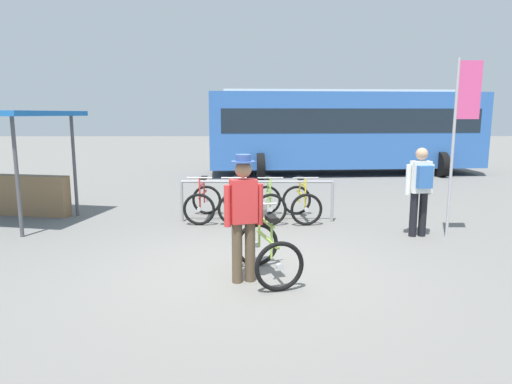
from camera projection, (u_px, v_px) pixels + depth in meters
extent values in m
plane|color=slate|center=(247.00, 270.00, 6.62)|extent=(80.00, 80.00, 0.00)
cylinder|color=#99999E|center=(182.00, 202.00, 9.55)|extent=(0.06, 0.06, 0.85)
cylinder|color=#99999E|center=(332.00, 202.00, 9.52)|extent=(0.06, 0.06, 0.85)
cylinder|color=#99999E|center=(257.00, 182.00, 9.46)|extent=(3.15, 0.11, 0.05)
torus|color=black|center=(207.00, 200.00, 10.24)|extent=(0.66, 0.11, 0.66)
cylinder|color=#B7B7BC|center=(207.00, 200.00, 10.24)|extent=(0.08, 0.07, 0.08)
torus|color=black|center=(199.00, 209.00, 9.24)|extent=(0.66, 0.11, 0.66)
cylinder|color=#B7B7BC|center=(199.00, 209.00, 9.24)|extent=(0.08, 0.07, 0.08)
cube|color=red|center=(203.00, 194.00, 9.70)|extent=(0.09, 0.92, 0.04)
cube|color=red|center=(202.00, 184.00, 9.61)|extent=(0.07, 0.61, 0.04)
cylinder|color=red|center=(204.00, 190.00, 9.87)|extent=(0.03, 0.03, 0.55)
cube|color=black|center=(204.00, 178.00, 9.83)|extent=(0.13, 0.25, 0.06)
cylinder|color=red|center=(200.00, 193.00, 9.30)|extent=(0.03, 0.03, 0.63)
cylinder|color=#B7B7BC|center=(199.00, 178.00, 9.25)|extent=(0.52, 0.06, 0.03)
torus|color=black|center=(238.00, 200.00, 10.23)|extent=(0.66, 0.11, 0.66)
cylinder|color=#B7B7BC|center=(238.00, 200.00, 10.23)|extent=(0.08, 0.07, 0.08)
torus|color=black|center=(234.00, 209.00, 9.23)|extent=(0.66, 0.11, 0.66)
cylinder|color=#B7B7BC|center=(234.00, 209.00, 9.23)|extent=(0.08, 0.07, 0.08)
cube|color=teal|center=(236.00, 194.00, 9.69)|extent=(0.08, 0.92, 0.04)
cube|color=teal|center=(235.00, 184.00, 9.61)|extent=(0.07, 0.61, 0.04)
cylinder|color=teal|center=(236.00, 190.00, 9.86)|extent=(0.03, 0.03, 0.55)
cube|color=black|center=(236.00, 178.00, 9.82)|extent=(0.13, 0.25, 0.06)
cylinder|color=teal|center=(234.00, 193.00, 9.30)|extent=(0.03, 0.03, 0.63)
cylinder|color=#B7B7BC|center=(234.00, 178.00, 9.24)|extent=(0.52, 0.05, 0.03)
torus|color=black|center=(266.00, 200.00, 10.23)|extent=(0.66, 0.10, 0.66)
cylinder|color=#B7B7BC|center=(266.00, 200.00, 10.23)|extent=(0.08, 0.07, 0.08)
torus|color=black|center=(271.00, 210.00, 9.22)|extent=(0.66, 0.10, 0.66)
cylinder|color=#B7B7BC|center=(271.00, 210.00, 9.22)|extent=(0.08, 0.07, 0.08)
cube|color=#9ED14C|center=(269.00, 194.00, 9.69)|extent=(0.08, 0.92, 0.04)
cube|color=#9ED14C|center=(269.00, 184.00, 9.60)|extent=(0.07, 0.61, 0.04)
cylinder|color=#9ED14C|center=(268.00, 190.00, 9.86)|extent=(0.03, 0.03, 0.55)
cube|color=black|center=(268.00, 178.00, 9.81)|extent=(0.13, 0.25, 0.06)
cylinder|color=#9ED14C|center=(270.00, 193.00, 9.29)|extent=(0.03, 0.03, 0.63)
cylinder|color=#B7B7BC|center=(270.00, 178.00, 9.24)|extent=(0.52, 0.06, 0.03)
torus|color=black|center=(297.00, 200.00, 10.22)|extent=(0.66, 0.13, 0.66)
cylinder|color=#B7B7BC|center=(297.00, 200.00, 10.22)|extent=(0.09, 0.07, 0.08)
torus|color=black|center=(306.00, 210.00, 9.22)|extent=(0.66, 0.13, 0.66)
cylinder|color=#B7B7BC|center=(306.00, 210.00, 9.22)|extent=(0.09, 0.07, 0.08)
cube|color=yellow|center=(301.00, 194.00, 9.68)|extent=(0.13, 0.92, 0.04)
cube|color=yellow|center=(302.00, 184.00, 9.59)|extent=(0.10, 0.61, 0.04)
cylinder|color=yellow|center=(300.00, 191.00, 9.85)|extent=(0.03, 0.03, 0.55)
cube|color=black|center=(300.00, 178.00, 9.80)|extent=(0.14, 0.25, 0.06)
cylinder|color=yellow|center=(305.00, 193.00, 9.28)|extent=(0.03, 0.03, 0.63)
cylinder|color=#B7B7BC|center=(306.00, 178.00, 9.23)|extent=(0.52, 0.08, 0.03)
torus|color=black|center=(279.00, 266.00, 5.78)|extent=(0.65, 0.24, 0.66)
cylinder|color=#B7B7BC|center=(279.00, 266.00, 5.78)|extent=(0.09, 0.08, 0.08)
torus|color=black|center=(257.00, 245.00, 6.75)|extent=(0.65, 0.24, 0.66)
cylinder|color=#B7B7BC|center=(257.00, 245.00, 6.75)|extent=(0.09, 0.08, 0.08)
cube|color=#9ED14C|center=(267.00, 239.00, 6.23)|extent=(0.28, 0.89, 0.04)
cube|color=#9ED14C|center=(266.00, 222.00, 6.24)|extent=(0.20, 0.60, 0.04)
cylinder|color=#9ED14C|center=(272.00, 239.00, 6.05)|extent=(0.03, 0.03, 0.55)
cube|color=black|center=(272.00, 219.00, 6.00)|extent=(0.18, 0.26, 0.06)
cylinder|color=#9ED14C|center=(259.00, 226.00, 6.58)|extent=(0.03, 0.03, 0.63)
cylinder|color=#B7B7BC|center=(259.00, 205.00, 6.53)|extent=(0.51, 0.17, 0.03)
cube|color=gray|center=(257.00, 211.00, 6.68)|extent=(0.30, 0.26, 0.22)
cylinder|color=brown|center=(250.00, 252.00, 6.13)|extent=(0.14, 0.14, 0.82)
cylinder|color=brown|center=(237.00, 253.00, 6.08)|extent=(0.14, 0.14, 0.82)
cube|color=red|center=(243.00, 201.00, 5.99)|extent=(0.38, 0.29, 0.58)
cylinder|color=red|center=(260.00, 204.00, 6.04)|extent=(0.09, 0.09, 0.55)
cylinder|color=red|center=(227.00, 206.00, 5.92)|extent=(0.09, 0.09, 0.55)
sphere|color=#9E7051|center=(243.00, 169.00, 5.92)|extent=(0.22, 0.22, 0.22)
cylinder|color=#334C8C|center=(243.00, 162.00, 5.90)|extent=(0.32, 0.32, 0.02)
cylinder|color=#334C8C|center=(243.00, 158.00, 5.89)|extent=(0.20, 0.20, 0.09)
cylinder|color=black|center=(413.00, 215.00, 8.39)|extent=(0.14, 0.14, 0.82)
cylinder|color=black|center=(423.00, 214.00, 8.41)|extent=(0.14, 0.14, 0.82)
cube|color=white|center=(420.00, 177.00, 8.28)|extent=(0.36, 0.24, 0.58)
cylinder|color=white|center=(408.00, 180.00, 8.29)|extent=(0.09, 0.09, 0.55)
cylinder|color=white|center=(431.00, 179.00, 8.34)|extent=(0.09, 0.09, 0.55)
sphere|color=tan|center=(422.00, 154.00, 8.21)|extent=(0.22, 0.22, 0.22)
cube|color=#3366B2|center=(425.00, 177.00, 8.12)|extent=(0.27, 0.17, 0.40)
cube|color=#3366B7|center=(344.00, 130.00, 17.08)|extent=(10.15, 3.16, 2.70)
cube|color=#19232D|center=(344.00, 120.00, 17.02)|extent=(9.35, 3.13, 0.84)
cube|color=silver|center=(345.00, 92.00, 16.84)|extent=(9.13, 2.85, 0.08)
cylinder|color=black|center=(260.00, 166.00, 15.81)|extent=(0.31, 0.91, 0.90)
cylinder|color=black|center=(255.00, 159.00, 18.27)|extent=(0.31, 0.91, 0.90)
cylinder|color=black|center=(441.00, 164.00, 16.30)|extent=(0.31, 0.91, 0.90)
cylinder|color=black|center=(412.00, 158.00, 18.76)|extent=(0.31, 0.91, 0.90)
cylinder|color=#4C4C51|center=(74.00, 167.00, 9.97)|extent=(0.07, 0.07, 2.20)
cylinder|color=#4C4C51|center=(17.00, 178.00, 8.23)|extent=(0.07, 0.07, 2.20)
cube|color=olive|center=(20.00, 195.00, 10.18)|extent=(2.35, 0.76, 0.90)
cylinder|color=#B2B2B7|center=(453.00, 150.00, 8.10)|extent=(0.05, 0.05, 3.20)
cube|color=#E54C8C|center=(470.00, 90.00, 7.92)|extent=(0.40, 0.03, 1.00)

